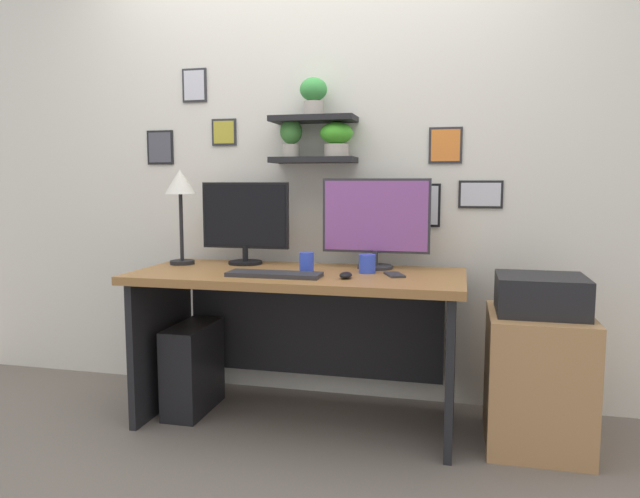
# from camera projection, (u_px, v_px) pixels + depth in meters

# --- Properties ---
(ground_plane) EXTENTS (8.00, 8.00, 0.00)m
(ground_plane) POSITION_uv_depth(u_px,v_px,m) (298.00, 420.00, 2.95)
(ground_plane) COLOR #70665B
(back_wall_assembly) EXTENTS (4.40, 0.24, 2.70)m
(back_wall_assembly) POSITION_uv_depth(u_px,v_px,m) (319.00, 151.00, 3.21)
(back_wall_assembly) COLOR silver
(back_wall_assembly) RESTS_ON ground
(desk) EXTENTS (1.60, 0.68, 0.75)m
(desk) POSITION_uv_depth(u_px,v_px,m) (301.00, 312.00, 2.94)
(desk) COLOR #9E6B38
(desk) RESTS_ON ground
(monitor_left) EXTENTS (0.48, 0.18, 0.43)m
(monitor_left) POSITION_uv_depth(u_px,v_px,m) (245.00, 221.00, 3.13)
(monitor_left) COLOR black
(monitor_left) RESTS_ON desk
(monitor_right) EXTENTS (0.54, 0.18, 0.45)m
(monitor_right) POSITION_uv_depth(u_px,v_px,m) (376.00, 221.00, 2.96)
(monitor_right) COLOR #2D2D33
(monitor_right) RESTS_ON desk
(keyboard) EXTENTS (0.44, 0.14, 0.02)m
(keyboard) POSITION_uv_depth(u_px,v_px,m) (274.00, 274.00, 2.73)
(keyboard) COLOR #2D2D33
(keyboard) RESTS_ON desk
(computer_mouse) EXTENTS (0.06, 0.09, 0.03)m
(computer_mouse) POSITION_uv_depth(u_px,v_px,m) (346.00, 275.00, 2.67)
(computer_mouse) COLOR black
(computer_mouse) RESTS_ON desk
(desk_lamp) EXTENTS (0.16, 0.16, 0.50)m
(desk_lamp) POSITION_uv_depth(u_px,v_px,m) (180.00, 191.00, 3.10)
(desk_lamp) COLOR black
(desk_lamp) RESTS_ON desk
(cell_phone) EXTENTS (0.12, 0.16, 0.01)m
(cell_phone) POSITION_uv_depth(u_px,v_px,m) (395.00, 275.00, 2.75)
(cell_phone) COLOR #2D2D33
(cell_phone) RESTS_ON desk
(coffee_mug) EXTENTS (0.08, 0.08, 0.09)m
(coffee_mug) POSITION_uv_depth(u_px,v_px,m) (367.00, 264.00, 2.83)
(coffee_mug) COLOR blue
(coffee_mug) RESTS_ON desk
(pen_cup) EXTENTS (0.07, 0.07, 0.10)m
(pen_cup) POSITION_uv_depth(u_px,v_px,m) (307.00, 263.00, 2.83)
(pen_cup) COLOR blue
(pen_cup) RESTS_ON desk
(drawer_cabinet) EXTENTS (0.44, 0.50, 0.60)m
(drawer_cabinet) POSITION_uv_depth(u_px,v_px,m) (537.00, 379.00, 2.65)
(drawer_cabinet) COLOR tan
(drawer_cabinet) RESTS_ON ground
(printer) EXTENTS (0.38, 0.34, 0.17)m
(printer) POSITION_uv_depth(u_px,v_px,m) (541.00, 295.00, 2.61)
(printer) COLOR black
(printer) RESTS_ON drawer_cabinet
(computer_tower_left) EXTENTS (0.18, 0.40, 0.45)m
(computer_tower_left) POSITION_uv_depth(u_px,v_px,m) (193.00, 368.00, 3.06)
(computer_tower_left) COLOR black
(computer_tower_left) RESTS_ON ground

